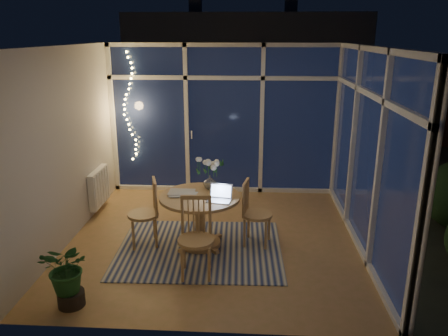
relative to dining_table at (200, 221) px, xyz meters
The scene contains 25 objects.
floor 0.47m from the dining_table, 50.00° to the left, with size 4.00×4.00×0.00m, color #9C7B44.
ceiling 2.26m from the dining_table, 50.00° to the left, with size 4.00×4.00×0.00m, color silver.
wall_back 2.42m from the dining_table, 85.15° to the left, with size 4.00×0.04×2.60m, color beige.
wall_front 2.02m from the dining_table, 83.93° to the right, with size 4.00×0.04×2.60m, color beige.
wall_left 2.05m from the dining_table, behind, with size 0.04×4.00×2.60m, color beige.
wall_right 2.39m from the dining_table, ahead, with size 0.04×4.00×2.60m, color beige.
window_wall_back 2.39m from the dining_table, 85.06° to the left, with size 4.00×0.10×2.60m, color white.
window_wall_right 2.36m from the dining_table, ahead, with size 0.10×4.00×2.60m, color white.
radiator 2.08m from the dining_table, 147.28° to the left, with size 0.10×0.70×0.58m, color white.
fairy_lights 2.81m from the dining_table, 124.77° to the left, with size 0.24×0.10×1.85m, color #FFD866, non-canonical shape.
garden_patio 5.29m from the dining_table, 82.49° to the left, with size 12.00×6.00×0.10m, color black.
garden_fence 5.75m from the dining_table, 88.11° to the left, with size 11.00×0.08×1.80m, color #361A13.
neighbour_roof 8.93m from the dining_table, 86.79° to the left, with size 7.00×3.00×2.20m, color #363941.
garden_shrubs 3.68m from the dining_table, 99.57° to the left, with size 0.90×0.90×0.90m, color black.
rug 0.37m from the dining_table, 90.00° to the right, with size 2.15×1.72×0.01m, color beige.
dining_table is the anchor object (origin of this frame).
chair_left 0.77m from the dining_table, behind, with size 0.43×0.43×0.93m, color #A4874A.
chair_right 0.77m from the dining_table, ahead, with size 0.42×0.42×0.91m, color #A4874A.
chair_front 0.77m from the dining_table, 87.28° to the right, with size 0.45×0.45×0.97m, color #A4874A.
laptop 0.57m from the dining_table, 33.58° to the right, with size 0.29×0.26×0.21m, color #B4B4B9, non-canonical shape.
flower_vase 0.55m from the dining_table, 67.79° to the left, with size 0.20×0.20×0.21m, color silver.
bowl 0.49m from the dining_table, 10.82° to the left, with size 0.15×0.15×0.04m, color white.
newspapers 0.43m from the dining_table, 169.03° to the left, with size 0.34×0.26×0.02m, color #BAB7B1.
phone 0.40m from the dining_table, 49.97° to the right, with size 0.12×0.06×0.01m, color black.
potted_plant 1.87m from the dining_table, 130.30° to the right, with size 0.54×0.47×0.76m, color #1A4A1F.
Camera 1 is at (0.44, -5.52, 2.75)m, focal length 35.00 mm.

